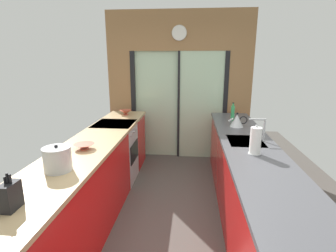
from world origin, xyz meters
TOP-DOWN VIEW (x-y plane):
  - ground_plane at (0.00, 0.60)m, footprint 5.04×7.60m
  - back_wall_unit at (0.00, 2.40)m, footprint 2.64×0.12m
  - left_counter_run at (-0.91, 0.13)m, footprint 0.62×3.80m
  - right_counter_run at (0.91, 0.30)m, footprint 0.62×3.80m
  - sink_faucet at (1.06, 0.55)m, footprint 0.19×0.02m
  - oven_range at (-0.91, 1.25)m, footprint 0.60×0.60m
  - mixing_bowl_near at (-0.89, 0.09)m, footprint 0.22×0.22m
  - mixing_bowl_far at (-0.89, 1.87)m, footprint 0.21×0.21m
  - knife_block at (-0.89, -1.06)m, footprint 0.08×0.14m
  - stock_pot at (-0.89, -0.46)m, footprint 0.24×0.24m
  - kettle at (0.89, 1.22)m, footprint 0.27×0.19m
  - soap_bottle at (0.89, 1.63)m, footprint 0.06×0.06m
  - paper_towel_roll at (0.89, 0.10)m, footprint 0.13×0.13m

SIDE VIEW (x-z plane):
  - ground_plane at x=0.00m, z-range -0.02..0.00m
  - oven_range at x=-0.91m, z-range 0.00..0.92m
  - right_counter_run at x=0.91m, z-range 0.00..0.92m
  - left_counter_run at x=-0.91m, z-range 0.01..0.93m
  - mixing_bowl_near at x=-0.89m, z-range 0.92..0.98m
  - mixing_bowl_far at x=-0.89m, z-range 0.92..1.01m
  - kettle at x=0.89m, z-range 0.91..1.11m
  - knife_block at x=-0.89m, z-range 0.89..1.14m
  - stock_pot at x=-0.89m, z-range 0.91..1.14m
  - soap_bottle at x=0.89m, z-range 0.90..1.18m
  - paper_towel_roll at x=0.89m, z-range 0.90..1.21m
  - sink_faucet at x=1.06m, z-range 0.96..1.24m
  - back_wall_unit at x=0.00m, z-range 0.17..2.87m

